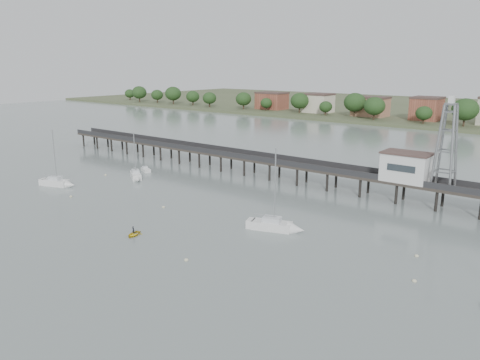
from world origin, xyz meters
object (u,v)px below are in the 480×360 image
Objects in this scene: sailboat_b at (136,177)px; sailboat_a at (60,183)px; pier at (288,164)px; lattice_tower at (447,146)px; sailboat_c at (280,227)px; white_tender at (146,170)px; yellow_dinghy at (134,235)px.

sailboat_a reaches higher than sailboat_b.
sailboat_a is at bearing -136.49° from pier.
pier is 9.68× the size of lattice_tower.
sailboat_c is 48.82m from white_tender.
sailboat_b reaches higher than yellow_dinghy.
pier is 13.89× the size of sailboat_b.
yellow_dinghy is at bearing -89.91° from pier.
sailboat_a is 20.17m from white_tender.
lattice_tower is 5.75× the size of yellow_dinghy.
sailboat_c is (15.78, -26.54, -3.15)m from pier.
white_tender is at bearing 58.72° from sailboat_a.
sailboat_b is 7.72m from white_tender.
sailboat_b is 0.89× the size of sailboat_a.
yellow_dinghy is (34.63, -8.88, -0.65)m from sailboat_a.
sailboat_c reaches higher than pier.
pier is at bearing 73.06° from yellow_dinghy.
sailboat_a is at bearing -88.49° from sailboat_b.
yellow_dinghy is at bearing -35.81° from sailboat_a.
white_tender is (-62.61, -12.94, -10.70)m from lattice_tower.
sailboat_c is at bearing 26.94° from yellow_dinghy.
sailboat_b is (-26.75, -19.31, -3.14)m from pier.
yellow_dinghy is at bearing -127.01° from lattice_tower.
sailboat_a is (-7.82, -13.51, -0.01)m from sailboat_b.
white_tender is at bearing 120.28° from yellow_dinghy.
pier is 31.04m from sailboat_c.
sailboat_a is at bearing -76.96° from white_tender.
sailboat_b is at bearing -32.66° from white_tender.
sailboat_b is at bearing 123.10° from yellow_dinghy.
sailboat_c is at bearing 6.73° from white_tender.
sailboat_a reaches higher than pier.
lattice_tower is 4.28× the size of white_tender.
sailboat_c is at bearing -14.32° from sailboat_a.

